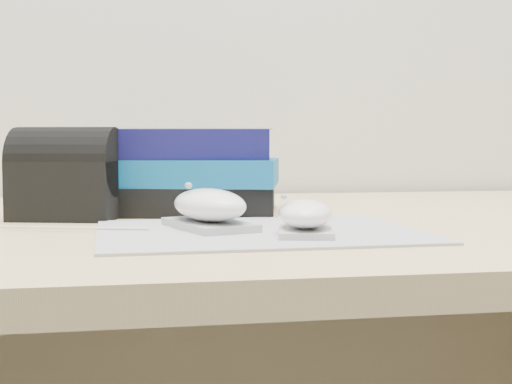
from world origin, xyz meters
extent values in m
cube|color=tan|center=(0.00, 1.58, 0.71)|extent=(1.60, 0.80, 0.03)
cube|color=gray|center=(-0.09, 1.43, 0.73)|extent=(0.34, 0.26, 0.00)
cube|color=#A6A6A8|center=(-0.14, 1.45, 0.74)|extent=(0.10, 0.13, 0.01)
ellipsoid|color=white|center=(-0.14, 1.45, 0.76)|extent=(0.10, 0.13, 0.03)
ellipsoid|color=#939396|center=(-0.16, 1.45, 0.78)|extent=(0.01, 0.01, 0.01)
cube|color=#ABABAE|center=(-0.05, 1.39, 0.74)|extent=(0.07, 0.11, 0.01)
ellipsoid|color=white|center=(-0.05, 1.39, 0.75)|extent=(0.07, 0.10, 0.03)
ellipsoid|color=#98989A|center=(-0.07, 1.39, 0.77)|extent=(0.01, 0.01, 0.01)
cylinder|color=silver|center=(-0.30, 1.48, 0.73)|extent=(0.19, 0.06, 0.00)
cube|color=black|center=(-0.14, 1.66, 0.75)|extent=(0.26, 0.22, 0.04)
cube|color=#0D5E93|center=(-0.13, 1.66, 0.78)|extent=(0.26, 0.22, 0.03)
cube|color=#110F48|center=(-0.14, 1.67, 0.82)|extent=(0.25, 0.21, 0.04)
cube|color=silver|center=(-0.14, 1.64, 0.84)|extent=(0.22, 0.09, 0.00)
cube|color=black|center=(-0.30, 1.60, 0.77)|extent=(0.14, 0.11, 0.07)
cylinder|color=black|center=(-0.30, 1.60, 0.80)|extent=(0.14, 0.11, 0.09)
camera|label=1|loc=(-0.22, 0.71, 0.82)|focal=50.00mm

